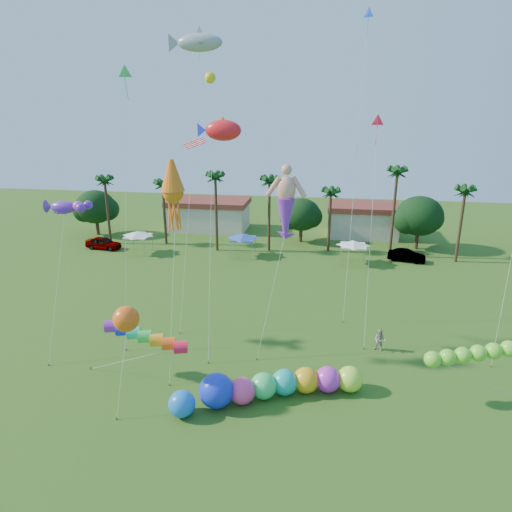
# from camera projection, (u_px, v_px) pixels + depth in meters

# --- Properties ---
(ground) EXTENTS (160.00, 160.00, 0.00)m
(ground) POSITION_uv_depth(u_px,v_px,m) (227.00, 473.00, 24.31)
(ground) COLOR #285116
(ground) RESTS_ON ground
(tree_line) EXTENTS (69.46, 8.91, 11.00)m
(tree_line) POSITION_uv_depth(u_px,v_px,m) (319.00, 215.00, 63.76)
(tree_line) COLOR #3A2819
(tree_line) RESTS_ON ground
(buildings_row) EXTENTS (35.00, 7.00, 4.00)m
(buildings_row) POSITION_uv_depth(u_px,v_px,m) (277.00, 219.00, 71.10)
(buildings_row) COLOR beige
(buildings_row) RESTS_ON ground
(tent_row) EXTENTS (31.00, 4.00, 0.60)m
(tent_row) POSITION_uv_depth(u_px,v_px,m) (242.00, 237.00, 58.47)
(tent_row) COLOR white
(tent_row) RESTS_ON ground
(car_a) EXTENTS (5.13, 2.58, 1.68)m
(car_a) POSITION_uv_depth(u_px,v_px,m) (103.00, 243.00, 62.75)
(car_a) COLOR #4C4C54
(car_a) RESTS_ON ground
(car_b) EXTENTS (4.82, 2.57, 1.51)m
(car_b) POSITION_uv_depth(u_px,v_px,m) (407.00, 256.00, 57.66)
(car_b) COLOR #4C4C54
(car_b) RESTS_ON ground
(spectator_b) EXTENTS (1.10, 0.98, 1.87)m
(spectator_b) POSITION_uv_depth(u_px,v_px,m) (380.00, 340.00, 36.32)
(spectator_b) COLOR #A8968C
(spectator_b) RESTS_ON ground
(caterpillar_inflatable) EXTENTS (10.98, 5.46, 2.29)m
(caterpillar_inflatable) POSITION_uv_depth(u_px,v_px,m) (276.00, 385.00, 30.43)
(caterpillar_inflatable) COLOR #FC428F
(caterpillar_inflatable) RESTS_ON ground
(blue_ball) EXTENTS (1.72, 1.72, 1.72)m
(blue_ball) POSITION_uv_depth(u_px,v_px,m) (182.00, 404.00, 28.64)
(blue_ball) COLOR blue
(blue_ball) RESTS_ON ground
(rainbow_tube) EXTENTS (9.17, 1.83, 3.53)m
(rainbow_tube) POSITION_uv_depth(u_px,v_px,m) (158.00, 345.00, 31.20)
(rainbow_tube) COLOR #F41B3C
(rainbow_tube) RESTS_ON ground
(green_worm) EXTENTS (9.76, 3.30, 3.85)m
(green_worm) POSITION_uv_depth(u_px,v_px,m) (432.00, 359.00, 29.22)
(green_worm) COLOR #6CE031
(green_worm) RESTS_ON ground
(orange_ball_kite) EXTENTS (1.66, 2.81, 6.87)m
(orange_ball_kite) POSITION_uv_depth(u_px,v_px,m) (126.00, 319.00, 28.42)
(orange_ball_kite) COLOR #FF5D14
(orange_ball_kite) RESTS_ON ground
(merman_kite) EXTENTS (3.12, 4.29, 14.14)m
(merman_kite) POSITION_uv_depth(u_px,v_px,m) (286.00, 208.00, 34.41)
(merman_kite) COLOR #E29880
(merman_kite) RESTS_ON ground
(fish_kite) EXTENTS (4.38, 6.77, 17.83)m
(fish_kite) POSITION_uv_depth(u_px,v_px,m) (223.00, 130.00, 34.38)
(fish_kite) COLOR red
(fish_kite) RESTS_ON ground
(shark_kite) EXTENTS (5.38, 7.66, 24.65)m
(shark_kite) POSITION_uv_depth(u_px,v_px,m) (200.00, 43.00, 37.80)
(shark_kite) COLOR #8F989C
(shark_kite) RESTS_ON ground
(squid_kite) EXTENTS (2.24, 5.60, 15.29)m
(squid_kite) POSITION_uv_depth(u_px,v_px,m) (173.00, 192.00, 32.28)
(squid_kite) COLOR orange
(squid_kite) RESTS_ON ground
(lobster_kite) EXTENTS (4.04, 6.30, 11.91)m
(lobster_kite) POSITION_uv_depth(u_px,v_px,m) (64.00, 207.00, 35.61)
(lobster_kite) COLOR #6325BB
(lobster_kite) RESTS_ON ground
(delta_kite_red) EXTENTS (1.12, 4.81, 18.12)m
(delta_kite_red) POSITION_uv_depth(u_px,v_px,m) (377.00, 126.00, 35.73)
(delta_kite_red) COLOR red
(delta_kite_red) RESTS_ON ground
(delta_kite_green) EXTENTS (1.19, 3.97, 21.60)m
(delta_kite_green) POSITION_uv_depth(u_px,v_px,m) (125.00, 79.00, 33.58)
(delta_kite_green) COLOR green
(delta_kite_green) RESTS_ON ground
(delta_kite_blue) EXTENTS (1.19, 4.46, 26.41)m
(delta_kite_blue) POSITION_uv_depth(u_px,v_px,m) (368.00, 25.00, 37.28)
(delta_kite_blue) COLOR blue
(delta_kite_blue) RESTS_ON ground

